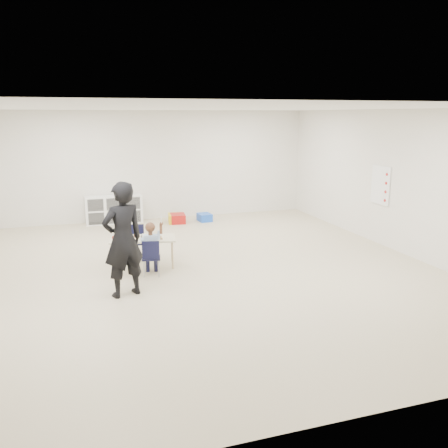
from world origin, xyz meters
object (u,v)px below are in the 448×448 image
object	(u,v)px
table	(144,252)
chair_near	(151,257)
adult	(123,240)
cubby_shelf	(114,209)
child	(151,247)

from	to	relation	value
table	chair_near	bearing A→B (deg)	-73.56
adult	table	bearing A→B (deg)	-129.92
cubby_shelf	adult	xyz separation A→B (m)	(-0.29, -5.08, 0.53)
chair_near	child	size ratio (longest dim) A/B	0.63
cubby_shelf	table	bearing A→B (deg)	-87.15
chair_near	table	bearing A→B (deg)	106.44
child	adult	bearing A→B (deg)	-112.75
chair_near	child	world-z (taller)	child
child	adult	distance (m)	1.05
table	child	xyz separation A→B (m)	(0.05, -0.53, 0.23)
table	adult	size ratio (longest dim) A/B	0.71
table	cubby_shelf	distance (m)	3.75
table	adult	bearing A→B (deg)	-99.17
table	adult	distance (m)	1.55
chair_near	adult	size ratio (longest dim) A/B	0.36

